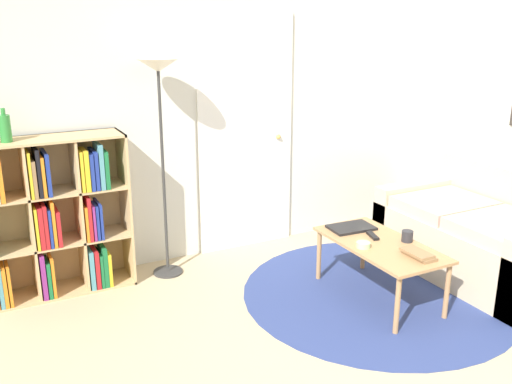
{
  "coord_description": "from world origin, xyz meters",
  "views": [
    {
      "loc": [
        -1.87,
        -2.1,
        2.02
      ],
      "look_at": [
        -0.13,
        1.27,
        0.85
      ],
      "focal_mm": 40.0,
      "sensor_mm": 36.0,
      "label": 1
    }
  ],
  "objects_px": {
    "bowl": "(363,245)",
    "bottle_right": "(5,128)",
    "bookshelf": "(50,219)",
    "coffee_table": "(380,249)",
    "floor_lamp": "(159,90)",
    "cup": "(407,236)",
    "laptop": "(351,227)",
    "couch": "(482,237)"
  },
  "relations": [
    {
      "from": "couch",
      "to": "cup",
      "type": "relative_size",
      "value": 18.41
    },
    {
      "from": "bookshelf",
      "to": "cup",
      "type": "bearing_deg",
      "value": -28.75
    },
    {
      "from": "bookshelf",
      "to": "bottle_right",
      "type": "height_order",
      "value": "bottle_right"
    },
    {
      "from": "floor_lamp",
      "to": "laptop",
      "type": "height_order",
      "value": "floor_lamp"
    },
    {
      "from": "laptop",
      "to": "cup",
      "type": "distance_m",
      "value": 0.45
    },
    {
      "from": "bottle_right",
      "to": "laptop",
      "type": "bearing_deg",
      "value": -19.82
    },
    {
      "from": "couch",
      "to": "laptop",
      "type": "relative_size",
      "value": 4.27
    },
    {
      "from": "cup",
      "to": "bottle_right",
      "type": "xyz_separation_m",
      "value": [
        -2.53,
        1.24,
        0.81
      ]
    },
    {
      "from": "bookshelf",
      "to": "coffee_table",
      "type": "height_order",
      "value": "bookshelf"
    },
    {
      "from": "coffee_table",
      "to": "bookshelf",
      "type": "bearing_deg",
      "value": 150.44
    },
    {
      "from": "floor_lamp",
      "to": "bottle_right",
      "type": "height_order",
      "value": "floor_lamp"
    },
    {
      "from": "floor_lamp",
      "to": "cup",
      "type": "height_order",
      "value": "floor_lamp"
    },
    {
      "from": "bowl",
      "to": "cup",
      "type": "height_order",
      "value": "cup"
    },
    {
      "from": "bowl",
      "to": "bottle_right",
      "type": "distance_m",
      "value": 2.61
    },
    {
      "from": "bottle_right",
      "to": "floor_lamp",
      "type": "bearing_deg",
      "value": -2.38
    },
    {
      "from": "couch",
      "to": "cup",
      "type": "height_order",
      "value": "couch"
    },
    {
      "from": "laptop",
      "to": "bookshelf",
      "type": "bearing_deg",
      "value": 157.66
    },
    {
      "from": "bookshelf",
      "to": "bowl",
      "type": "height_order",
      "value": "bookshelf"
    },
    {
      "from": "bowl",
      "to": "cup",
      "type": "bearing_deg",
      "value": -9.0
    },
    {
      "from": "bowl",
      "to": "cup",
      "type": "distance_m",
      "value": 0.36
    },
    {
      "from": "coffee_table",
      "to": "laptop",
      "type": "distance_m",
      "value": 0.34
    },
    {
      "from": "coffee_table",
      "to": "bottle_right",
      "type": "distance_m",
      "value": 2.77
    },
    {
      "from": "floor_lamp",
      "to": "bottle_right",
      "type": "bearing_deg",
      "value": 177.62
    },
    {
      "from": "couch",
      "to": "bottle_right",
      "type": "bearing_deg",
      "value": 160.67
    },
    {
      "from": "floor_lamp",
      "to": "cup",
      "type": "relative_size",
      "value": 20.83
    },
    {
      "from": "cup",
      "to": "bottle_right",
      "type": "distance_m",
      "value": 2.94
    },
    {
      "from": "bottle_right",
      "to": "couch",
      "type": "bearing_deg",
      "value": -19.33
    },
    {
      "from": "bowl",
      "to": "cup",
      "type": "relative_size",
      "value": 1.22
    },
    {
      "from": "laptop",
      "to": "bowl",
      "type": "relative_size",
      "value": 3.54
    },
    {
      "from": "bookshelf",
      "to": "coffee_table",
      "type": "xyz_separation_m",
      "value": [
        2.12,
        -1.2,
        -0.2
      ]
    },
    {
      "from": "floor_lamp",
      "to": "couch",
      "type": "distance_m",
      "value": 2.84
    },
    {
      "from": "bowl",
      "to": "cup",
      "type": "xyz_separation_m",
      "value": [
        0.36,
        -0.06,
        0.02
      ]
    },
    {
      "from": "bowl",
      "to": "bottle_right",
      "type": "xyz_separation_m",
      "value": [
        -2.18,
        1.18,
        0.84
      ]
    },
    {
      "from": "bookshelf",
      "to": "bottle_right",
      "type": "xyz_separation_m",
      "value": [
        -0.22,
        -0.03,
        0.7
      ]
    },
    {
      "from": "cup",
      "to": "bottle_right",
      "type": "bearing_deg",
      "value": 153.89
    },
    {
      "from": "bottle_right",
      "to": "cup",
      "type": "bearing_deg",
      "value": -26.11
    },
    {
      "from": "coffee_table",
      "to": "laptop",
      "type": "bearing_deg",
      "value": 92.39
    },
    {
      "from": "couch",
      "to": "coffee_table",
      "type": "bearing_deg",
      "value": 179.27
    },
    {
      "from": "bowl",
      "to": "bottle_right",
      "type": "height_order",
      "value": "bottle_right"
    },
    {
      "from": "bowl",
      "to": "bottle_right",
      "type": "bearing_deg",
      "value": 151.44
    },
    {
      "from": "bookshelf",
      "to": "bowl",
      "type": "bearing_deg",
      "value": -31.78
    },
    {
      "from": "couch",
      "to": "cup",
      "type": "distance_m",
      "value": 0.88
    }
  ]
}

